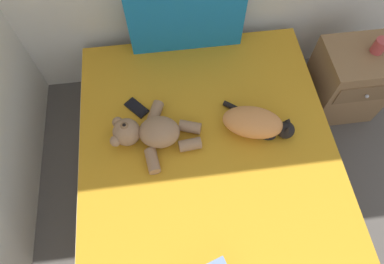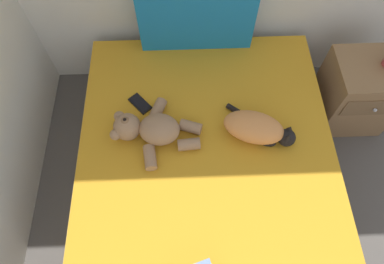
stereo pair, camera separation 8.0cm
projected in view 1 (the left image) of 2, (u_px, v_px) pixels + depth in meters
name	position (u px, v px, depth m)	size (l,w,h in m)	color
bed	(210.00, 185.00, 2.01)	(1.50, 2.02, 0.48)	olive
patterned_cushion	(186.00, 18.00, 2.04)	(0.71, 0.11, 0.43)	#1972AD
cat	(256.00, 123.00, 1.86)	(0.42, 0.34, 0.15)	#D18447
teddy_bear	(150.00, 133.00, 1.83)	(0.51, 0.45, 0.17)	#937051
cell_phone	(137.00, 108.00, 1.99)	(0.15, 0.16, 0.01)	black
nightstand	(347.00, 81.00, 2.33)	(0.46, 0.42, 0.56)	olive
mug	(380.00, 46.00, 2.05)	(0.12, 0.08, 0.09)	#B23F3F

